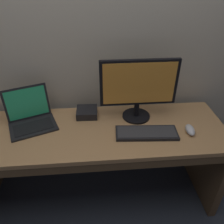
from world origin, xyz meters
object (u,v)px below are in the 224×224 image
at_px(laptop_black, 31,117).
at_px(computer_mouse, 190,130).
at_px(wired_keyboard, 147,133).
at_px(external_drive_box, 87,112).
at_px(external_monitor, 139,87).

bearing_deg(laptop_black, computer_mouse, -9.98).
relative_size(laptop_black, wired_keyboard, 0.90).
distance_m(wired_keyboard, external_drive_box, 0.47).
relative_size(external_monitor, computer_mouse, 4.56).
height_order(external_monitor, external_drive_box, external_monitor).
distance_m(computer_mouse, external_drive_box, 0.74).
xyz_separation_m(external_monitor, wired_keyboard, (0.03, -0.20, -0.24)).
bearing_deg(external_drive_box, computer_mouse, -20.75).
bearing_deg(external_monitor, external_drive_box, 170.38).
height_order(laptop_black, computer_mouse, laptop_black).
bearing_deg(wired_keyboard, computer_mouse, -0.79).
distance_m(laptop_black, external_drive_box, 0.40).
xyz_separation_m(wired_keyboard, external_drive_box, (-0.40, 0.26, 0.02)).
distance_m(laptop_black, external_monitor, 0.78).
xyz_separation_m(laptop_black, wired_keyboard, (0.79, -0.19, -0.05)).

